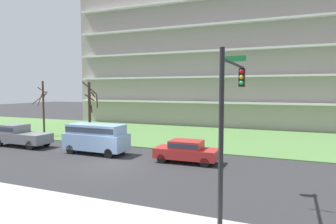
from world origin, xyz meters
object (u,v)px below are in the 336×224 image
Objects in this scene: pickup_gray_center_left at (21,135)px; van_blue_center_right at (96,136)px; tree_far_left at (43,107)px; traffic_signal_mast at (230,105)px; sedan_red_near_left at (186,150)px; tree_left at (90,108)px.

pickup_gray_center_left is 8.16m from van_blue_center_right.
van_blue_center_right is (10.60, -5.18, -1.81)m from tree_far_left.
tree_far_left is at bearing -63.46° from pickup_gray_center_left.
traffic_signal_mast reaches higher than tree_far_left.
sedan_red_near_left is at bearing -15.92° from tree_far_left.
tree_far_left reaches higher than sedan_red_near_left.
pickup_gray_center_left is 21.78m from traffic_signal_mast.
pickup_gray_center_left reaches higher than sedan_red_near_left.
van_blue_center_right is (8.15, -0.01, 0.38)m from pickup_gray_center_left.
tree_far_left is 25.94m from traffic_signal_mast.
tree_far_left is 6.13m from pickup_gray_center_left.
van_blue_center_right is at bearing -178.79° from pickup_gray_center_left.
tree_left is 1.33× the size of sedan_red_near_left.
van_blue_center_right is at bearing 147.96° from traffic_signal_mast.
sedan_red_near_left is 0.67× the size of traffic_signal_mast.
tree_left reaches higher than pickup_gray_center_left.
tree_left is 6.85m from pickup_gray_center_left.
pickup_gray_center_left is 1.04× the size of van_blue_center_right.
traffic_signal_mast is at bearing 149.05° from van_blue_center_right.
sedan_red_near_left is 9.43m from traffic_signal_mast.
van_blue_center_right reaches higher than pickup_gray_center_left.
sedan_red_near_left is 0.81× the size of pickup_gray_center_left.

